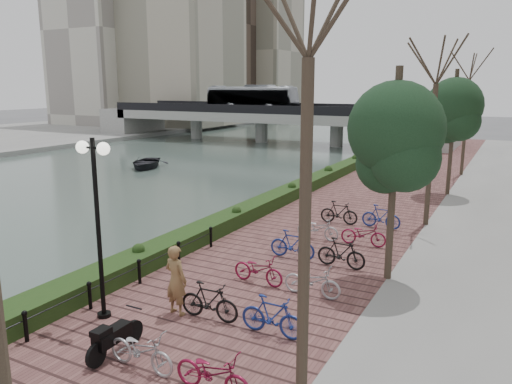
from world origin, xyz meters
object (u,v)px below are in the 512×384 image
Objects in this scene: motorcycle at (115,335)px; boat at (146,163)px; lamppost at (96,190)px; pedestrian at (176,280)px.

boat is (-18.40, 22.85, -0.51)m from motorcycle.
lamppost is at bearing -74.96° from boat.
lamppost is 3.10m from pedestrian.
pedestrian is at bearing 90.62° from motorcycle.
pedestrian is 0.45× the size of boat.
pedestrian reaches higher than motorcycle.
pedestrian is at bearing 33.20° from lamppost.
lamppost reaches higher than pedestrian.
lamppost is 3.20× the size of motorcycle.
pedestrian is (1.59, 1.04, -2.46)m from lamppost.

